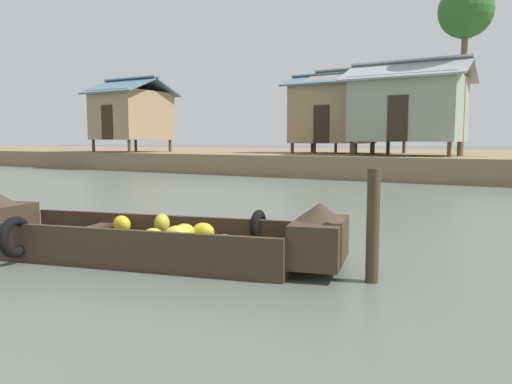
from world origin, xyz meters
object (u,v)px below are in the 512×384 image
object	(u,v)px
stilt_house_left	(132,115)
palm_tree_mid	(466,13)
stilt_house_mid_left	(333,113)
stilt_house_mid_right	(360,107)
mooring_post	(373,226)
banana_boat	(144,238)
stilt_house_right	(408,108)

from	to	relation	value
stilt_house_left	palm_tree_mid	distance (m)	17.33
stilt_house_left	palm_tree_mid	world-z (taller)	palm_tree_mid
stilt_house_left	stilt_house_mid_left	distance (m)	11.06
stilt_house_mid_right	palm_tree_mid	bearing A→B (deg)	-24.23
stilt_house_mid_right	palm_tree_mid	xyz separation A→B (m)	(5.03, -2.26, 3.38)
palm_tree_mid	mooring_post	xyz separation A→B (m)	(1.72, -16.60, -5.93)
banana_boat	stilt_house_mid_right	world-z (taller)	stilt_house_mid_right
banana_boat	stilt_house_right	distance (m)	16.91
stilt_house_mid_right	mooring_post	xyz separation A→B (m)	(6.74, -18.86, -2.54)
stilt_house_left	mooring_post	xyz separation A→B (m)	(18.63, -15.35, -2.35)
stilt_house_mid_right	mooring_post	bearing A→B (deg)	-70.34
banana_boat	stilt_house_right	size ratio (longest dim) A/B	1.06
stilt_house_mid_left	palm_tree_mid	world-z (taller)	palm_tree_mid
stilt_house_mid_left	palm_tree_mid	size ratio (longest dim) A/B	0.64
stilt_house_left	palm_tree_mid	size ratio (longest dim) A/B	0.60
stilt_house_mid_left	palm_tree_mid	xyz separation A→B (m)	(6.27, -1.76, 3.63)
stilt_house_left	stilt_house_mid_left	xyz separation A→B (m)	(10.64, 3.01, -0.05)
banana_boat	palm_tree_mid	world-z (taller)	palm_tree_mid
stilt_house_left	stilt_house_mid_left	bearing A→B (deg)	15.80
stilt_house_mid_right	palm_tree_mid	world-z (taller)	palm_tree_mid
stilt_house_left	stilt_house_mid_left	world-z (taller)	stilt_house_left
stilt_house_right	palm_tree_mid	size ratio (longest dim) A/B	0.73
banana_boat	mooring_post	bearing A→B (deg)	9.18
banana_boat	stilt_house_mid_left	world-z (taller)	stilt_house_mid_left
stilt_house_mid_left	stilt_house_right	size ratio (longest dim) A/B	0.88
stilt_house_left	stilt_house_right	xyz separation A→B (m)	(14.88, 0.88, -0.09)
stilt_house_mid_right	stilt_house_right	world-z (taller)	stilt_house_mid_right
mooring_post	palm_tree_mid	bearing A→B (deg)	95.90
stilt_house_mid_left	stilt_house_left	bearing A→B (deg)	-164.20
banana_boat	stilt_house_left	bearing A→B (deg)	134.93
stilt_house_right	stilt_house_left	bearing A→B (deg)	-176.62
stilt_house_mid_left	mooring_post	xyz separation A→B (m)	(7.99, -18.36, -2.30)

